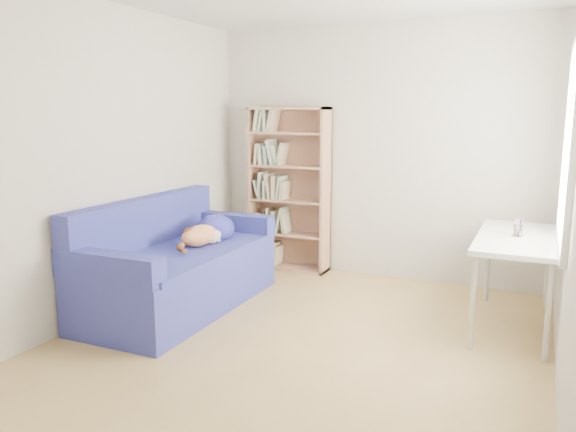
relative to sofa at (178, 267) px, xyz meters
The scene contains 6 objects.
ground 1.40m from the sofa, 13.28° to the right, with size 4.00×4.00×0.00m, color #A8874C.
room_shell 1.92m from the sofa, 11.05° to the right, with size 3.54×4.04×2.62m.
sofa is the anchor object (origin of this frame).
bookshelf 1.65m from the sofa, 75.79° to the left, with size 0.88×0.27×1.77m.
desk 2.85m from the sofa, 14.32° to the left, with size 0.60×1.30×0.75m.
pen_cup 2.87m from the sofa, 14.30° to the left, with size 0.08×0.08×0.14m.
Camera 1 is at (1.57, -3.66, 1.71)m, focal length 35.00 mm.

